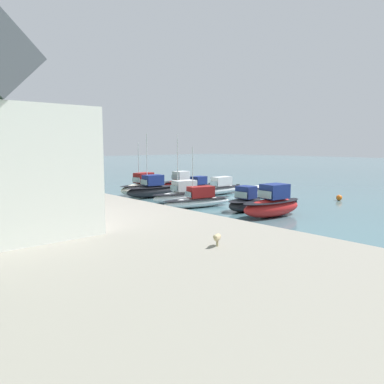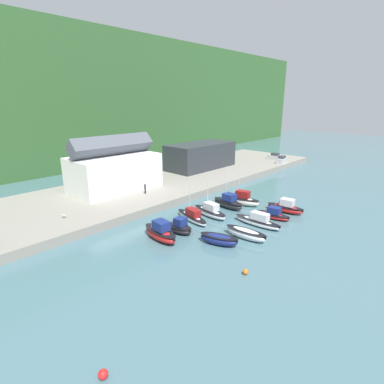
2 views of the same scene
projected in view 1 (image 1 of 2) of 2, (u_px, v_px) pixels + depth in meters
name	position (u px, v px, depth m)	size (l,w,h in m)	color
ground_plane	(204.00, 196.00, 47.53)	(320.00, 320.00, 0.00)	#476B75
moored_boat_0	(272.00, 205.00, 34.10)	(3.12, 7.03, 2.98)	red
moored_boat_1	(245.00, 202.00, 36.98)	(2.55, 4.51, 2.48)	black
moored_boat_2	(198.00, 200.00, 39.27)	(3.60, 8.16, 6.35)	white
moored_boat_3	(182.00, 194.00, 42.51)	(2.98, 7.67, 7.69)	silver
moored_boat_4	(151.00, 189.00, 46.51)	(2.96, 6.89, 7.88)	black
moored_boat_5	(142.00, 186.00, 49.31)	(3.41, 7.71, 6.81)	white
moored_boat_6	(277.00, 196.00, 42.19)	(3.54, 5.88, 1.53)	navy
moored_boat_7	(257.00, 191.00, 46.39)	(2.21, 6.65, 1.51)	white
moored_boat_8	(220.00, 188.00, 49.51)	(2.02, 8.17, 2.30)	silver
moored_boat_9	(198.00, 186.00, 53.01)	(2.61, 6.13, 2.07)	red
moored_boat_10	(180.00, 182.00, 56.20)	(2.85, 6.81, 2.57)	red
person_on_quay	(59.00, 194.00, 30.77)	(0.40, 0.40, 2.14)	#232838
dog_on_quay	(217.00, 237.00, 18.85)	(0.63, 0.86, 0.68)	tan
mooring_buoy_1	(339.00, 198.00, 44.00)	(0.68, 0.68, 0.68)	orange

